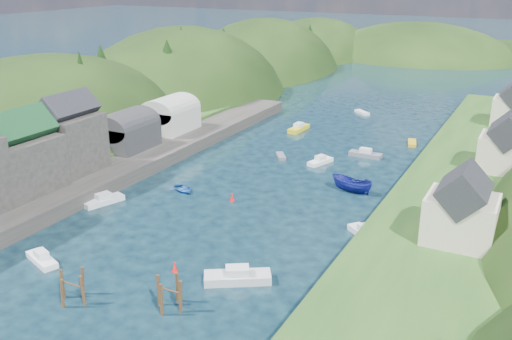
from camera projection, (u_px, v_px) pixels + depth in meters
The scene contains 14 objects.
ground at pixel (316, 154), 95.80m from camera, with size 600.00×600.00×0.00m, color black.
hillside_left at pixel (181, 131), 138.95m from camera, with size 44.00×245.56×52.00m.
far_hills at pixel (448, 88), 202.54m from camera, with size 103.00×68.00×44.00m.
hill_trees at pixel (350, 74), 104.64m from camera, with size 91.12×147.26×12.95m.
quay_left at pixel (80, 181), 80.82m from camera, with size 12.00×110.00×2.00m, color #2D2B28.
terrace_left_grass at pixel (44, 171), 83.78m from camera, with size 12.00×110.00×2.50m, color #234719.
boat_sheds at pixel (150, 120), 96.14m from camera, with size 7.00×21.00×7.50m.
terrace_right at pixel (463, 192), 76.17m from camera, with size 16.00×120.00×2.40m, color #234719.
right_bank_cottages at pixel (499, 146), 80.27m from camera, with size 9.00×59.24×8.41m.
piling_cluster_near at pixel (73, 289), 53.12m from camera, with size 3.07×2.87×3.49m.
piling_cluster_far at pixel (170, 296), 51.89m from camera, with size 2.91×2.74×3.73m.
channel_buoy_near at pixel (175, 268), 58.41m from camera, with size 0.70×0.70×1.10m.
channel_buoy_far at pixel (232, 198), 76.19m from camera, with size 0.70×0.70×1.10m.
moored_boats at pixel (276, 194), 77.09m from camera, with size 38.03×95.70×2.32m.
Camera 1 is at (33.08, -35.59, 29.48)m, focal length 40.00 mm.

